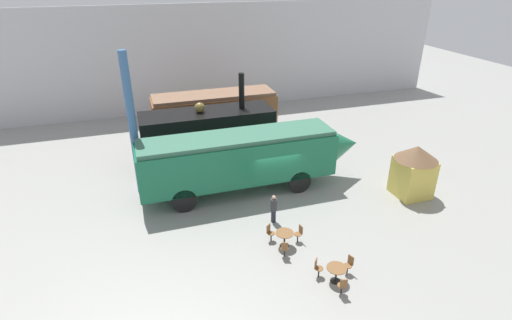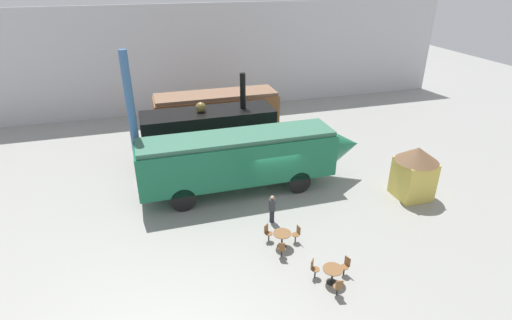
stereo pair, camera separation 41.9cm
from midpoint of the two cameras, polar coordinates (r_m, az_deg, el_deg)
name	(u,v)px [view 2 (the right image)]	position (r m, az deg, el deg)	size (l,w,h in m)	color
ground_plane	(273,191)	(23.17, 2.92, -4.38)	(80.00, 80.00, 0.00)	gray
backdrop_wall	(215,58)	(35.96, -5.49, 14.33)	(44.00, 0.15, 9.00)	silver
passenger_coach_wooden	(217,111)	(29.61, -5.25, 6.99)	(8.89, 2.69, 3.46)	brown
steam_locomotive	(209,132)	(25.88, -6.27, 3.95)	(8.36, 2.64, 5.74)	black
streamlined_locomotive	(252,156)	(22.29, -0.11, 0.60)	(12.90, 2.54, 3.50)	#196B47
cafe_table_near	(282,236)	(18.61, 4.40, -10.79)	(0.84, 0.84, 0.76)	black
cafe_table_mid	(333,272)	(17.10, 11.61, -15.38)	(0.83, 0.83, 0.71)	black
cafe_chair_0	(268,232)	(18.98, 2.30, -10.20)	(0.40, 0.41, 0.87)	black
cafe_chair_1	(282,249)	(18.03, 4.36, -12.50)	(0.38, 0.39, 0.87)	black
cafe_chair_2	(297,233)	(18.99, 6.50, -10.33)	(0.37, 0.36, 0.87)	black
cafe_chair_3	(346,265)	(17.61, 13.40, -14.37)	(0.39, 0.37, 0.87)	black
cafe_chair_4	(314,267)	(17.24, 8.97, -14.91)	(0.41, 0.40, 0.87)	black
cafe_chair_5	(338,287)	(16.59, 12.42, -17.25)	(0.36, 0.38, 0.87)	black
visitor_person	(272,208)	(20.08, 2.91, -6.87)	(0.34, 0.34, 1.53)	#262633
ticket_kiosk	(415,170)	(23.56, 22.22, -1.29)	(2.34, 2.34, 3.00)	#DBC151
support_pillar	(133,125)	(22.41, -16.64, 4.77)	(0.44, 0.44, 8.00)	#386093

